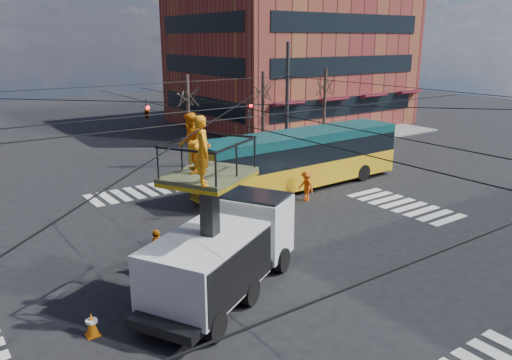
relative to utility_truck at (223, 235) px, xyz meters
The scene contains 13 objects.
ground 3.81m from the utility_truck, 45.80° to the left, with size 120.00×120.00×0.00m, color black.
sidewalk_ne 32.97m from the utility_truck, 45.08° to the left, with size 18.00×18.00×0.12m, color slate.
crosswalks 3.80m from the utility_truck, 45.80° to the left, with size 22.40×22.40×0.02m, color silver, non-canonical shape.
building_ne 36.08m from the utility_truck, 47.34° to the left, with size 20.06×16.06×14.00m.
overhead_network 4.13m from the utility_truck, 51.31° to the left, with size 24.24×24.24×8.00m.
tree_a 17.57m from the utility_truck, 65.39° to the left, with size 2.00×2.00×6.00m.
tree_b 20.78m from the utility_truck, 50.04° to the left, with size 2.00×2.00×6.00m.
tree_c 25.03m from the utility_truck, 39.40° to the left, with size 2.00×2.00×6.00m.
utility_truck is the anchor object (origin of this frame).
city_bus 12.75m from the utility_truck, 37.92° to the left, with size 13.04×2.81×3.20m.
traffic_cone 4.75m from the utility_truck, behind, with size 0.36×0.36×0.72m, color orange.
worker_ground 3.11m from the utility_truck, 114.54° to the left, with size 0.96×0.40×1.64m, color orange.
flagger 10.54m from the utility_truck, 33.71° to the left, with size 1.03×0.59×1.59m, color #F4580F.
Camera 1 is at (-10.17, -15.25, 8.20)m, focal length 35.00 mm.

